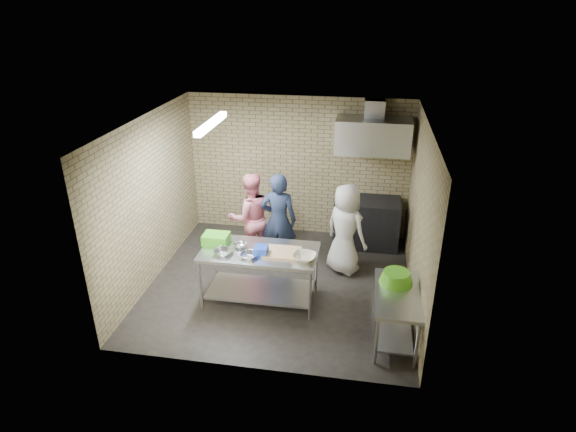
% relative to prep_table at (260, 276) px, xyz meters
% --- Properties ---
extents(floor, '(4.20, 4.20, 0.00)m').
position_rel_prep_table_xyz_m(floor, '(0.22, 0.49, -0.44)').
color(floor, black).
rests_on(floor, ground).
extents(ceiling, '(4.20, 4.20, 0.00)m').
position_rel_prep_table_xyz_m(ceiling, '(0.22, 0.49, 2.26)').
color(ceiling, black).
rests_on(ceiling, ground).
extents(back_wall, '(4.20, 0.06, 2.70)m').
position_rel_prep_table_xyz_m(back_wall, '(0.22, 2.49, 0.91)').
color(back_wall, '#9D8D62').
rests_on(back_wall, ground).
extents(front_wall, '(4.20, 0.06, 2.70)m').
position_rel_prep_table_xyz_m(front_wall, '(0.22, -1.51, 0.91)').
color(front_wall, '#9D8D62').
rests_on(front_wall, ground).
extents(left_wall, '(0.06, 4.00, 2.70)m').
position_rel_prep_table_xyz_m(left_wall, '(-1.88, 0.49, 0.91)').
color(left_wall, '#9D8D62').
rests_on(left_wall, ground).
extents(right_wall, '(0.06, 4.00, 2.70)m').
position_rel_prep_table_xyz_m(right_wall, '(2.32, 0.49, 0.91)').
color(right_wall, '#9D8D62').
rests_on(right_wall, ground).
extents(prep_table, '(1.74, 0.87, 0.87)m').
position_rel_prep_table_xyz_m(prep_table, '(0.00, 0.00, 0.00)').
color(prep_table, silver).
rests_on(prep_table, floor).
extents(side_counter, '(0.60, 1.20, 0.75)m').
position_rel_prep_table_xyz_m(side_counter, '(2.02, -0.61, -0.06)').
color(side_counter, silver).
rests_on(side_counter, floor).
extents(stove, '(1.20, 0.70, 0.90)m').
position_rel_prep_table_xyz_m(stove, '(1.57, 2.14, 0.01)').
color(stove, black).
rests_on(stove, floor).
extents(range_hood, '(1.30, 0.60, 0.60)m').
position_rel_prep_table_xyz_m(range_hood, '(1.57, 2.19, 1.66)').
color(range_hood, silver).
rests_on(range_hood, back_wall).
extents(hood_duct, '(0.35, 0.30, 0.30)m').
position_rel_prep_table_xyz_m(hood_duct, '(1.57, 2.34, 2.11)').
color(hood_duct, '#A5A8AD').
rests_on(hood_duct, back_wall).
extents(wall_shelf, '(0.80, 0.20, 0.04)m').
position_rel_prep_table_xyz_m(wall_shelf, '(1.87, 2.38, 1.48)').
color(wall_shelf, '#3F2B19').
rests_on(wall_shelf, back_wall).
extents(fluorescent_fixture, '(0.10, 1.25, 0.08)m').
position_rel_prep_table_xyz_m(fluorescent_fixture, '(-0.78, 0.49, 2.20)').
color(fluorescent_fixture, white).
rests_on(fluorescent_fixture, ceiling).
extents(green_crate, '(0.39, 0.29, 0.16)m').
position_rel_prep_table_xyz_m(green_crate, '(-0.70, 0.12, 0.51)').
color(green_crate, green).
rests_on(green_crate, prep_table).
extents(blue_tub, '(0.19, 0.19, 0.13)m').
position_rel_prep_table_xyz_m(blue_tub, '(0.05, -0.10, 0.50)').
color(blue_tub, blue).
rests_on(blue_tub, prep_table).
extents(cutting_board, '(0.53, 0.41, 0.03)m').
position_rel_prep_table_xyz_m(cutting_board, '(0.35, -0.02, 0.45)').
color(cutting_board, tan).
rests_on(cutting_board, prep_table).
extents(mixing_bowl_a, '(0.32, 0.32, 0.07)m').
position_rel_prep_table_xyz_m(mixing_bowl_a, '(-0.50, -0.20, 0.47)').
color(mixing_bowl_a, silver).
rests_on(mixing_bowl_a, prep_table).
extents(mixing_bowl_b, '(0.24, 0.24, 0.07)m').
position_rel_prep_table_xyz_m(mixing_bowl_b, '(-0.30, 0.05, 0.47)').
color(mixing_bowl_b, silver).
rests_on(mixing_bowl_b, prep_table).
extents(mixing_bowl_c, '(0.29, 0.29, 0.06)m').
position_rel_prep_table_xyz_m(mixing_bowl_c, '(-0.10, -0.22, 0.47)').
color(mixing_bowl_c, silver).
rests_on(mixing_bowl_c, prep_table).
extents(ceramic_bowl, '(0.39, 0.39, 0.08)m').
position_rel_prep_table_xyz_m(ceramic_bowl, '(0.70, -0.15, 0.48)').
color(ceramic_bowl, beige).
rests_on(ceramic_bowl, prep_table).
extents(green_basin, '(0.46, 0.46, 0.17)m').
position_rel_prep_table_xyz_m(green_basin, '(2.00, -0.36, 0.40)').
color(green_basin, '#59C626').
rests_on(green_basin, side_counter).
extents(bottle_red, '(0.07, 0.07, 0.18)m').
position_rel_prep_table_xyz_m(bottle_red, '(1.62, 2.38, 1.59)').
color(bottle_red, '#B22619').
rests_on(bottle_red, wall_shelf).
extents(bottle_green, '(0.06, 0.06, 0.15)m').
position_rel_prep_table_xyz_m(bottle_green, '(2.02, 2.38, 1.58)').
color(bottle_green, green).
rests_on(bottle_green, wall_shelf).
extents(man_navy, '(0.64, 0.44, 1.69)m').
position_rel_prep_table_xyz_m(man_navy, '(0.08, 1.13, 0.41)').
color(man_navy, '#141933').
rests_on(man_navy, floor).
extents(woman_pink, '(0.98, 0.90, 1.62)m').
position_rel_prep_table_xyz_m(woman_pink, '(-0.44, 1.25, 0.37)').
color(woman_pink, '#DD7586').
rests_on(woman_pink, floor).
extents(woman_white, '(0.92, 0.85, 1.58)m').
position_rel_prep_table_xyz_m(woman_white, '(1.22, 1.10, 0.35)').
color(woman_white, silver).
rests_on(woman_white, floor).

